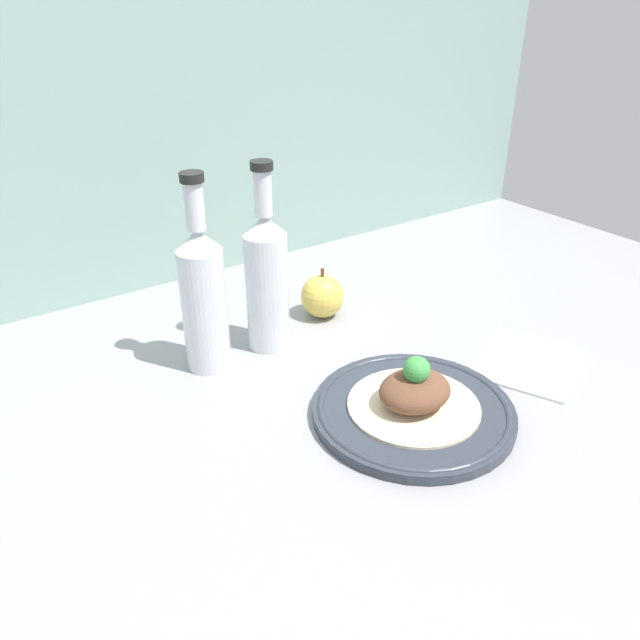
{
  "coord_description": "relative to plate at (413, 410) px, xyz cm",
  "views": [
    {
      "loc": [
        -38.71,
        -51.03,
        49.06
      ],
      "look_at": [
        2.59,
        8.67,
        9.94
      ],
      "focal_mm": 35.0,
      "sensor_mm": 36.0,
      "label": 1
    }
  ],
  "objects": [
    {
      "name": "ground_plane",
      "position": [
        -8.11,
        4.41,
        -2.89
      ],
      "size": [
        180.0,
        110.0,
        4.0
      ],
      "primitive_type": "cube",
      "color": "gray"
    },
    {
      "name": "wall_backsplash",
      "position": [
        -8.11,
        57.91,
        39.11
      ],
      "size": [
        180.0,
        3.0,
        80.0
      ],
      "color": "#84A399",
      "rests_on": "ground_plane"
    },
    {
      "name": "plate",
      "position": [
        0.0,
        0.0,
        0.0
      ],
      "size": [
        26.01,
        26.01,
        1.68
      ],
      "color": "#2D333D",
      "rests_on": "ground_plane"
    },
    {
      "name": "plated_food",
      "position": [
        0.0,
        -0.0,
        2.73
      ],
      "size": [
        17.0,
        17.0,
        7.36
      ],
      "color": "beige",
      "rests_on": "plate"
    },
    {
      "name": "cider_bottle_left",
      "position": [
        -16.1,
        26.15,
        10.38
      ],
      "size": [
        6.35,
        6.35,
        28.39
      ],
      "color": "silver",
      "rests_on": "ground_plane"
    },
    {
      "name": "cider_bottle_right",
      "position": [
        -5.99,
        26.15,
        10.38
      ],
      "size": [
        6.35,
        6.35,
        28.39
      ],
      "color": "silver",
      "rests_on": "ground_plane"
    },
    {
      "name": "apple",
      "position": [
        6.23,
        29.35,
        2.72
      ],
      "size": [
        7.22,
        7.22,
        8.6
      ],
      "color": "gold",
      "rests_on": "ground_plane"
    },
    {
      "name": "napkin",
      "position": [
        22.48,
        -0.23,
        -0.49
      ],
      "size": [
        20.19,
        19.04,
        0.8
      ],
      "color": "white",
      "rests_on": "ground_plane"
    }
  ]
}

